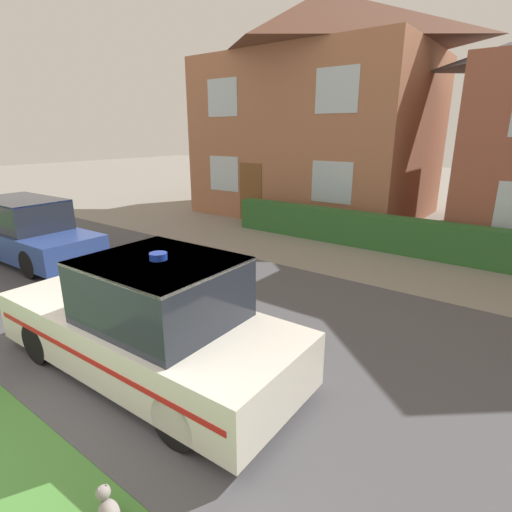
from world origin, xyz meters
The scene contains 6 objects.
road_strip centered at (0.00, 3.87, 0.01)m, with size 28.00×6.34×0.01m, color #4C4C51.
garden_hedge centered at (-0.11, 9.90, 0.48)m, with size 8.81×0.51×0.97m, color #2D662D.
police_car centered at (0.00, 2.13, 0.75)m, with size 4.55×1.87×1.75m.
cat centered at (1.48, 0.44, 0.13)m, with size 0.33×0.27×0.32m.
neighbour_car_near centered at (-6.60, 3.51, 0.76)m, with size 4.53×1.72×1.56m.
house_left centered at (-4.00, 13.82, 4.11)m, with size 8.65×6.43×8.07m.
Camera 1 is at (4.03, -0.86, 3.17)m, focal length 28.00 mm.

